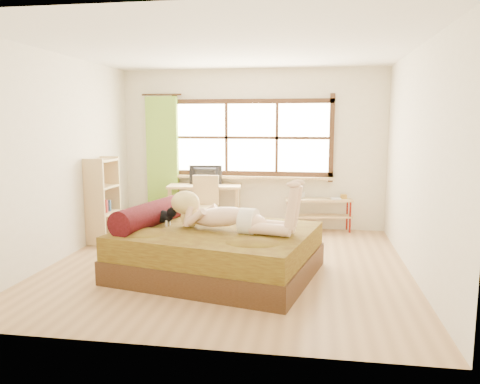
% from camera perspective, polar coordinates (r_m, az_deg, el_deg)
% --- Properties ---
extents(floor, '(4.50, 4.50, 0.00)m').
position_cam_1_polar(floor, '(6.08, -1.44, -8.86)').
color(floor, '#9E754C').
rests_on(floor, ground).
extents(ceiling, '(4.50, 4.50, 0.00)m').
position_cam_1_polar(ceiling, '(5.87, -1.55, 17.17)').
color(ceiling, white).
rests_on(ceiling, wall_back).
extents(wall_back, '(4.50, 0.00, 4.50)m').
position_cam_1_polar(wall_back, '(8.04, 1.42, 5.21)').
color(wall_back, silver).
rests_on(wall_back, floor).
extents(wall_front, '(4.50, 0.00, 4.50)m').
position_cam_1_polar(wall_front, '(3.64, -7.90, 1.03)').
color(wall_front, silver).
rests_on(wall_front, floor).
extents(wall_left, '(0.00, 4.50, 4.50)m').
position_cam_1_polar(wall_left, '(6.61, -21.10, 3.91)').
color(wall_left, silver).
rests_on(wall_left, floor).
extents(wall_right, '(0.00, 4.50, 4.50)m').
position_cam_1_polar(wall_right, '(5.85, 20.77, 3.39)').
color(wall_right, silver).
rests_on(wall_right, floor).
extents(window, '(2.80, 0.16, 1.46)m').
position_cam_1_polar(window, '(8.00, 1.40, 6.34)').
color(window, '#FFEDBF').
rests_on(window, wall_back).
extents(curtain, '(0.55, 0.10, 2.20)m').
position_cam_1_polar(curtain, '(8.29, -9.41, 3.81)').
color(curtain, olive).
rests_on(curtain, wall_back).
extents(bed, '(2.55, 2.21, 0.84)m').
position_cam_1_polar(bed, '(5.68, -3.25, -6.98)').
color(bed, black).
rests_on(bed, floor).
extents(woman, '(1.61, 0.77, 0.66)m').
position_cam_1_polar(woman, '(5.46, -1.35, -1.32)').
color(woman, beige).
rests_on(woman, bed).
extents(kitten, '(0.35, 0.20, 0.27)m').
position_cam_1_polar(kitten, '(5.85, -9.50, -2.75)').
color(kitten, black).
rests_on(kitten, bed).
extents(desk, '(1.28, 0.70, 0.76)m').
position_cam_1_polar(desk, '(7.95, -4.31, 0.17)').
color(desk, tan).
rests_on(desk, floor).
extents(monitor, '(0.56, 0.14, 0.32)m').
position_cam_1_polar(monitor, '(7.97, -4.25, 2.08)').
color(monitor, black).
rests_on(monitor, desk).
extents(chair, '(0.47, 0.47, 0.96)m').
position_cam_1_polar(chair, '(7.61, -4.27, -1.21)').
color(chair, tan).
rests_on(chair, floor).
extents(pipe_shelf, '(1.13, 0.44, 0.62)m').
position_cam_1_polar(pipe_shelf, '(7.91, 9.64, -1.87)').
color(pipe_shelf, tan).
rests_on(pipe_shelf, floor).
extents(cup, '(0.16, 0.16, 0.11)m').
position_cam_1_polar(cup, '(7.88, 7.41, -0.38)').
color(cup, gray).
rests_on(cup, pipe_shelf).
extents(book, '(0.19, 0.24, 0.02)m').
position_cam_1_polar(book, '(7.89, 11.04, -0.80)').
color(book, gray).
rests_on(book, pipe_shelf).
extents(bookshelf, '(0.33, 0.57, 1.28)m').
position_cam_1_polar(bookshelf, '(7.36, -16.36, -0.92)').
color(bookshelf, tan).
rests_on(bookshelf, floor).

